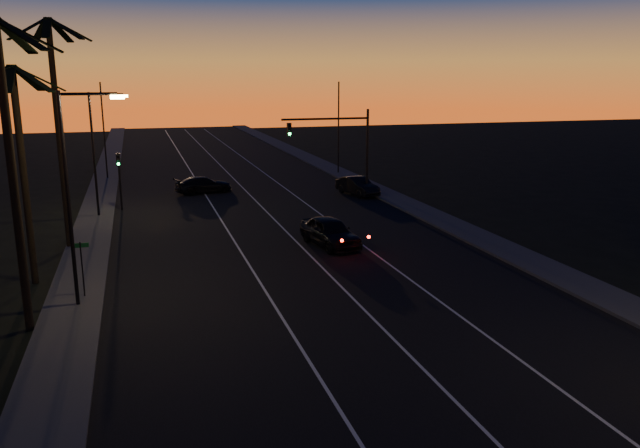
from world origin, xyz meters
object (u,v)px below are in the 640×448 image
object	(u,v)px
lead_car	(330,232)
right_car	(357,186)
cross_car	(204,185)
signal_mast	(339,138)

from	to	relation	value
lead_car	right_car	distance (m)	15.96
lead_car	cross_car	xyz separation A→B (m)	(-5.16, 18.88, -0.14)
right_car	signal_mast	bearing A→B (deg)	-156.97
lead_car	cross_car	bearing A→B (deg)	105.27
lead_car	right_car	xyz separation A→B (m)	(6.86, 14.41, -0.09)
lead_car	cross_car	world-z (taller)	lead_car
right_car	cross_car	bearing A→B (deg)	159.57
signal_mast	cross_car	bearing A→B (deg)	152.58
signal_mast	cross_car	distance (m)	12.14
lead_car	right_car	world-z (taller)	lead_car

